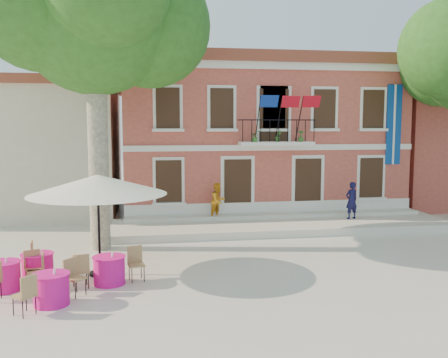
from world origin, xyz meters
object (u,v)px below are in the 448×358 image
(plane_tree_west, at_px, (94,14))
(cafe_table_0, at_px, (51,288))
(pedestrian_orange, at_px, (218,201))
(cafe_table_1, at_px, (109,269))
(patio_umbrella, at_px, (98,185))
(pedestrian_navy, at_px, (352,200))
(cafe_table_2, at_px, (3,275))
(cafe_table_3, at_px, (38,266))

(plane_tree_west, xyz_separation_m, cafe_table_0, (-0.71, -5.38, -7.53))
(pedestrian_orange, xyz_separation_m, cafe_table_1, (-4.06, -7.24, -0.66))
(patio_umbrella, xyz_separation_m, cafe_table_1, (0.32, -0.92, -2.19))
(pedestrian_navy, distance_m, cafe_table_1, 11.62)
(cafe_table_0, relative_size, cafe_table_1, 0.88)
(cafe_table_0, bearing_deg, pedestrian_orange, 58.26)
(pedestrian_orange, xyz_separation_m, cafe_table_0, (-5.33, -8.62, -0.66))
(patio_umbrella, height_order, cafe_table_1, patio_umbrella)
(pedestrian_navy, distance_m, cafe_table_2, 13.99)
(plane_tree_west, bearing_deg, cafe_table_2, -117.42)
(cafe_table_2, distance_m, cafe_table_3, 1.02)
(cafe_table_3, bearing_deg, plane_tree_west, 67.12)
(cafe_table_0, bearing_deg, plane_tree_west, 82.47)
(plane_tree_west, xyz_separation_m, pedestrian_orange, (4.62, 3.23, -6.87))
(patio_umbrella, bearing_deg, cafe_table_3, -169.84)
(pedestrian_navy, bearing_deg, cafe_table_3, 10.82)
(patio_umbrella, height_order, pedestrian_navy, patio_umbrella)
(cafe_table_0, xyz_separation_m, cafe_table_3, (-0.71, 2.01, 0.00))
(plane_tree_west, distance_m, patio_umbrella, 6.16)
(cafe_table_0, bearing_deg, cafe_table_2, 138.07)
(cafe_table_1, relative_size, cafe_table_3, 1.00)
(plane_tree_west, distance_m, pedestrian_navy, 12.56)
(cafe_table_2, height_order, cafe_table_3, same)
(pedestrian_navy, distance_m, cafe_table_0, 13.44)
(plane_tree_west, xyz_separation_m, cafe_table_3, (-1.43, -3.38, -7.53))
(cafe_table_2, bearing_deg, pedestrian_navy, 27.65)
(patio_umbrella, bearing_deg, plane_tree_west, 94.33)
(pedestrian_orange, bearing_deg, cafe_table_0, -158.71)
(plane_tree_west, height_order, patio_umbrella, plane_tree_west)
(cafe_table_1, distance_m, cafe_table_3, 2.08)
(cafe_table_3, bearing_deg, patio_umbrella, 10.16)
(plane_tree_west, bearing_deg, cafe_table_1, -82.08)
(patio_umbrella, bearing_deg, pedestrian_navy, 28.58)
(pedestrian_navy, height_order, cafe_table_2, pedestrian_navy)
(cafe_table_3, bearing_deg, cafe_table_0, -70.41)
(plane_tree_west, height_order, cafe_table_0, plane_tree_west)
(plane_tree_west, relative_size, cafe_table_3, 5.50)
(pedestrian_navy, xyz_separation_m, cafe_table_2, (-12.38, -6.48, -0.66))
(pedestrian_orange, distance_m, cafe_table_2, 9.99)
(plane_tree_west, height_order, pedestrian_orange, plane_tree_west)
(cafe_table_1, xyz_separation_m, cafe_table_3, (-1.98, 0.63, 0.00))
(pedestrian_orange, distance_m, cafe_table_1, 8.32)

